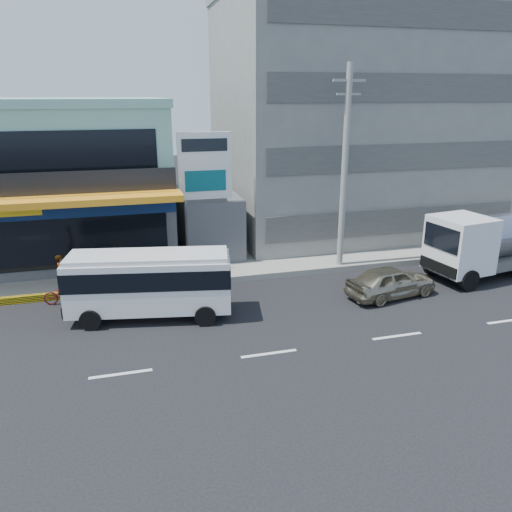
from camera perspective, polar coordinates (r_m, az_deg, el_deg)
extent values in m
plane|color=black|center=(17.69, 1.49, -11.10)|extent=(120.00, 120.00, 0.00)
cube|color=gray|center=(27.41, 5.77, -0.02)|extent=(70.00, 5.00, 0.30)
cube|color=#46464B|center=(29.72, -21.72, 3.91)|extent=(12.00, 10.00, 4.00)
cube|color=#84BBAD|center=(29.09, -22.65, 11.55)|extent=(12.00, 10.00, 4.00)
cube|color=orange|center=(23.65, -23.64, 5.66)|extent=(12.40, 1.80, 0.30)
cube|color=#0B2053|center=(24.49, -23.26, 4.77)|extent=(12.00, 0.12, 0.80)
cube|color=black|center=(24.87, -22.82, 1.42)|extent=(11.00, 0.06, 2.60)
cube|color=gray|center=(33.16, 11.01, 14.95)|extent=(16.00, 12.00, 14.00)
cube|color=#46464B|center=(28.00, -5.61, 3.78)|extent=(3.00, 6.00, 3.50)
cylinder|color=slate|center=(26.64, -5.35, 7.08)|extent=(1.50, 1.50, 0.15)
cylinder|color=gray|center=(24.74, -8.01, 5.36)|extent=(0.16, 0.16, 6.50)
cylinder|color=gray|center=(25.07, -3.46, 5.67)|extent=(0.16, 0.16, 6.50)
cube|color=white|center=(24.53, -5.87, 10.20)|extent=(2.60, 0.18, 3.20)
cylinder|color=#999993|center=(24.80, 10.06, 9.41)|extent=(0.30, 0.30, 10.00)
cube|color=#999993|center=(24.55, 10.62, 19.14)|extent=(1.60, 0.12, 0.12)
cube|color=#999993|center=(24.54, 10.54, 17.74)|extent=(1.20, 0.10, 0.10)
cube|color=silver|center=(20.26, -12.06, -3.07)|extent=(6.62, 3.13, 2.09)
cube|color=black|center=(20.12, -12.14, -1.98)|extent=(6.67, 3.18, 0.77)
cube|color=silver|center=(19.88, -12.27, -0.01)|extent=(6.41, 2.91, 0.18)
cylinder|color=black|center=(20.15, -18.40, -6.96)|extent=(0.85, 0.40, 0.82)
cylinder|color=black|center=(21.94, -17.25, -4.77)|extent=(0.85, 0.40, 0.82)
cylinder|color=black|center=(19.57, -5.82, -6.83)|extent=(0.85, 0.40, 0.82)
cylinder|color=black|center=(21.40, -5.75, -4.59)|extent=(0.85, 0.40, 0.82)
imported|color=tan|center=(22.87, 15.17, -2.83)|extent=(4.38, 2.37, 1.42)
cube|color=white|center=(25.40, 22.30, 1.25)|extent=(2.75, 2.75, 2.62)
cube|color=#595956|center=(27.74, 26.12, -0.19)|extent=(8.29, 3.39, 0.50)
cylinder|color=black|center=(24.77, 23.17, -2.58)|extent=(1.04, 0.45, 1.01)
cylinder|color=black|center=(26.28, 19.56, -1.00)|extent=(1.04, 0.45, 1.01)
cylinder|color=black|center=(28.90, 24.97, 0.02)|extent=(1.04, 0.45, 1.01)
imported|color=#570C12|center=(22.92, -21.04, -4.08)|extent=(1.77, 0.76, 0.91)
imported|color=#66594C|center=(22.60, -21.30, -1.89)|extent=(0.45, 0.64, 1.66)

